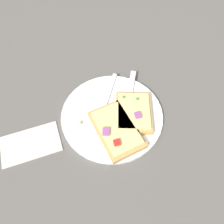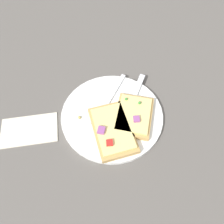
{
  "view_description": "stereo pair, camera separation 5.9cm",
  "coord_description": "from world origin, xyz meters",
  "px_view_note": "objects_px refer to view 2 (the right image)",
  "views": [
    {
      "loc": [
        0.11,
        0.3,
        0.52
      ],
      "look_at": [
        0.0,
        0.0,
        0.02
      ],
      "focal_mm": 35.0,
      "sensor_mm": 36.0,
      "label": 1
    },
    {
      "loc": [
        0.05,
        0.32,
        0.52
      ],
      "look_at": [
        0.0,
        0.0,
        0.02
      ],
      "focal_mm": 35.0,
      "sensor_mm": 36.0,
      "label": 2
    }
  ],
  "objects_px": {
    "knife": "(133,99)",
    "napkin": "(29,130)",
    "pizza_slice_main": "(113,130)",
    "pizza_slice_corner": "(134,115)",
    "plate": "(112,115)",
    "fork": "(108,101)"
  },
  "relations": [
    {
      "from": "knife",
      "to": "napkin",
      "type": "height_order",
      "value": "knife"
    },
    {
      "from": "plate",
      "to": "fork",
      "type": "bearing_deg",
      "value": -84.12
    },
    {
      "from": "fork",
      "to": "pizza_slice_main",
      "type": "xyz_separation_m",
      "value": [
        0.0,
        0.1,
        0.01
      ]
    },
    {
      "from": "pizza_slice_corner",
      "to": "napkin",
      "type": "height_order",
      "value": "pizza_slice_corner"
    },
    {
      "from": "pizza_slice_main",
      "to": "napkin",
      "type": "bearing_deg",
      "value": 71.45
    },
    {
      "from": "fork",
      "to": "pizza_slice_corner",
      "type": "relative_size",
      "value": 1.12
    },
    {
      "from": "fork",
      "to": "pizza_slice_corner",
      "type": "distance_m",
      "value": 0.09
    },
    {
      "from": "knife",
      "to": "napkin",
      "type": "distance_m",
      "value": 0.3
    },
    {
      "from": "plate",
      "to": "fork",
      "type": "distance_m",
      "value": 0.04
    },
    {
      "from": "fork",
      "to": "knife",
      "type": "relative_size",
      "value": 0.84
    },
    {
      "from": "plate",
      "to": "fork",
      "type": "relative_size",
      "value": 1.62
    },
    {
      "from": "fork",
      "to": "napkin",
      "type": "relative_size",
      "value": 1.16
    },
    {
      "from": "fork",
      "to": "napkin",
      "type": "xyz_separation_m",
      "value": [
        0.22,
        0.05,
        -0.01
      ]
    },
    {
      "from": "pizza_slice_main",
      "to": "napkin",
      "type": "xyz_separation_m",
      "value": [
        0.22,
        -0.04,
        -0.02
      ]
    },
    {
      "from": "pizza_slice_main",
      "to": "pizza_slice_corner",
      "type": "relative_size",
      "value": 1.08
    },
    {
      "from": "plate",
      "to": "knife",
      "type": "xyz_separation_m",
      "value": [
        -0.07,
        -0.04,
        0.01
      ]
    },
    {
      "from": "knife",
      "to": "pizza_slice_main",
      "type": "bearing_deg",
      "value": -8.21
    },
    {
      "from": "pizza_slice_corner",
      "to": "knife",
      "type": "bearing_deg",
      "value": -170.14
    },
    {
      "from": "fork",
      "to": "napkin",
      "type": "distance_m",
      "value": 0.23
    },
    {
      "from": "pizza_slice_main",
      "to": "napkin",
      "type": "distance_m",
      "value": 0.22
    },
    {
      "from": "napkin",
      "to": "plate",
      "type": "bearing_deg",
      "value": -177.65
    },
    {
      "from": "plate",
      "to": "pizza_slice_corner",
      "type": "relative_size",
      "value": 1.81
    }
  ]
}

